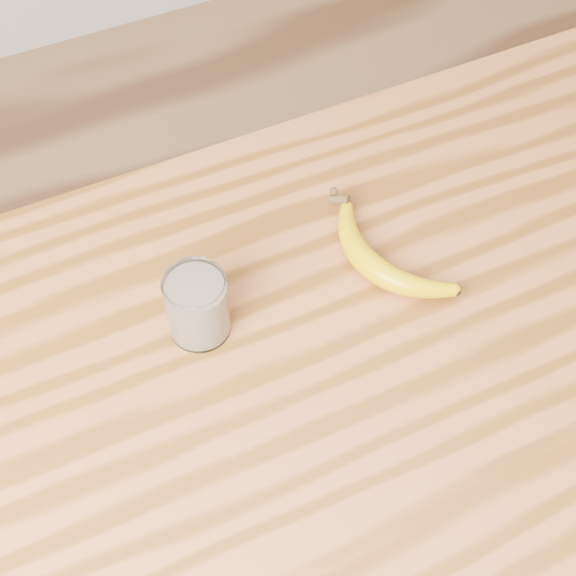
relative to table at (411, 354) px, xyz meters
name	(u,v)px	position (x,y,z in m)	size (l,w,h in m)	color
room	(492,16)	(0.00, 0.00, 0.58)	(4.04, 4.04, 2.70)	olive
table	(411,354)	(0.00, 0.00, 0.00)	(1.20, 0.80, 0.90)	#A6622F
smoothie_glass	(197,306)	(-0.28, 0.09, 0.18)	(0.08, 0.08, 0.10)	white
banana	(372,268)	(-0.04, 0.07, 0.15)	(0.11, 0.30, 0.04)	#DCB200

